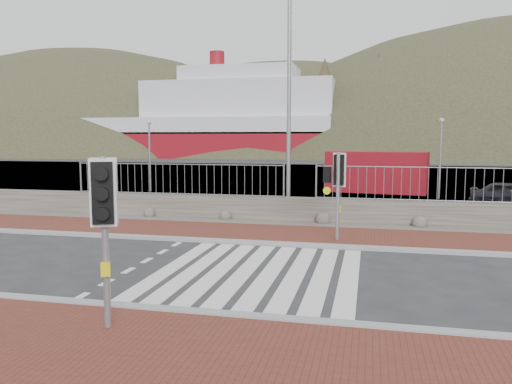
% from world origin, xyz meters
% --- Properties ---
extents(ground, '(220.00, 220.00, 0.00)m').
position_xyz_m(ground, '(0.00, 0.00, 0.00)').
color(ground, '#28282B').
rests_on(ground, ground).
extents(sidewalk_near, '(40.00, 4.00, 0.08)m').
position_xyz_m(sidewalk_near, '(0.00, -5.00, 0.04)').
color(sidewalk_near, brown).
rests_on(sidewalk_near, ground).
extents(sidewalk_far, '(40.00, 3.00, 0.08)m').
position_xyz_m(sidewalk_far, '(0.00, 4.50, 0.04)').
color(sidewalk_far, brown).
rests_on(sidewalk_far, ground).
extents(kerb_near, '(40.00, 0.25, 0.12)m').
position_xyz_m(kerb_near, '(0.00, -3.00, 0.05)').
color(kerb_near, gray).
rests_on(kerb_near, ground).
extents(kerb_far, '(40.00, 0.25, 0.12)m').
position_xyz_m(kerb_far, '(0.00, 3.00, 0.05)').
color(kerb_far, gray).
rests_on(kerb_far, ground).
extents(zebra_crossing, '(4.62, 5.60, 0.01)m').
position_xyz_m(zebra_crossing, '(-0.00, 0.00, 0.01)').
color(zebra_crossing, silver).
rests_on(zebra_crossing, ground).
extents(gravel_strip, '(40.00, 1.50, 0.06)m').
position_xyz_m(gravel_strip, '(0.00, 6.50, 0.03)').
color(gravel_strip, '#59544C').
rests_on(gravel_strip, ground).
extents(stone_wall, '(40.00, 0.60, 0.90)m').
position_xyz_m(stone_wall, '(0.00, 7.30, 0.45)').
color(stone_wall, '#4D483F').
rests_on(stone_wall, ground).
extents(railing, '(18.07, 0.07, 1.22)m').
position_xyz_m(railing, '(0.00, 7.15, 1.82)').
color(railing, gray).
rests_on(railing, stone_wall).
extents(quay, '(120.00, 40.00, 0.50)m').
position_xyz_m(quay, '(0.00, 27.90, 0.00)').
color(quay, '#4C4C4F').
rests_on(quay, ground).
extents(water, '(220.00, 50.00, 0.05)m').
position_xyz_m(water, '(0.00, 62.90, 0.00)').
color(water, '#3F4C54').
rests_on(water, ground).
extents(ferry, '(50.00, 16.00, 20.00)m').
position_xyz_m(ferry, '(-24.65, 67.90, 5.36)').
color(ferry, maroon).
rests_on(ferry, ground).
extents(hills_backdrop, '(254.00, 90.00, 100.00)m').
position_xyz_m(hills_backdrop, '(6.74, 87.90, -23.05)').
color(hills_backdrop, '#2C331F').
rests_on(hills_backdrop, ground).
extents(traffic_signal_near, '(0.47, 0.39, 2.83)m').
position_xyz_m(traffic_signal_near, '(-1.57, -3.98, 2.04)').
color(traffic_signal_near, gray).
rests_on(traffic_signal_near, ground).
extents(traffic_signal_far, '(0.66, 0.31, 2.70)m').
position_xyz_m(traffic_signal_far, '(1.55, 3.88, 1.96)').
color(traffic_signal_far, gray).
rests_on(traffic_signal_far, ground).
extents(streetlight, '(1.83, 0.79, 8.92)m').
position_xyz_m(streetlight, '(-0.44, 8.05, 5.02)').
color(streetlight, gray).
rests_on(streetlight, ground).
extents(shipping_container, '(5.93, 3.25, 2.34)m').
position_xyz_m(shipping_container, '(2.91, 18.65, 1.17)').
color(shipping_container, maroon).
rests_on(shipping_container, ground).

